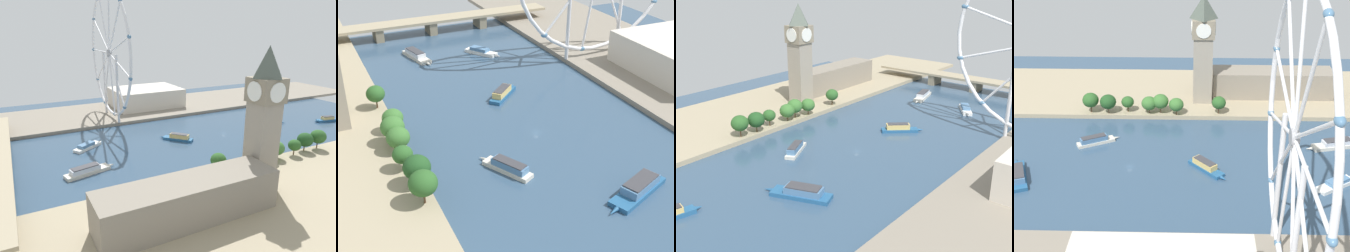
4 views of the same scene
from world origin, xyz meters
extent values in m
plane|color=#334C66|center=(0.00, 0.00, 0.00)|extent=(385.51, 385.51, 0.00)
cube|color=tan|center=(-107.76, 0.00, 1.50)|extent=(90.00, 520.00, 3.00)
cube|color=gray|center=(-90.20, 43.46, 27.18)|extent=(13.56, 13.56, 48.36)
cube|color=gray|center=(-90.20, 43.46, 57.88)|extent=(15.73, 15.73, 13.04)
pyramid|color=#4C564C|center=(-90.20, 43.46, 72.55)|extent=(14.24, 14.24, 16.30)
cylinder|color=white|center=(-90.20, 51.60, 57.88)|extent=(10.31, 0.50, 10.31)
cylinder|color=white|center=(-90.20, 35.32, 57.88)|extent=(10.31, 0.50, 10.31)
cylinder|color=white|center=(-82.06, 43.46, 57.88)|extent=(0.50, 10.31, 10.31)
cylinder|color=white|center=(-98.33, 43.46, 57.88)|extent=(0.50, 10.31, 10.31)
cube|color=gray|center=(-101.35, 95.93, 12.89)|extent=(22.00, 88.94, 19.78)
cylinder|color=#513823|center=(-67.26, -34.78, 5.40)|extent=(0.80, 0.80, 4.80)
ellipsoid|color=#285623|center=(-67.26, -34.78, 12.32)|extent=(11.30, 11.30, 10.17)
cylinder|color=#513823|center=(-66.26, -22.43, 5.03)|extent=(0.80, 0.80, 4.06)
ellipsoid|color=#1E471E|center=(-66.26, -22.43, 11.57)|extent=(11.29, 11.29, 10.16)
cylinder|color=#513823|center=(-68.76, -9.06, 5.01)|extent=(0.80, 0.80, 4.01)
ellipsoid|color=#285623|center=(-68.76, -9.06, 10.53)|extent=(8.79, 8.79, 7.92)
cylinder|color=#513823|center=(-67.06, 6.11, 4.57)|extent=(0.80, 0.80, 3.14)
ellipsoid|color=#386B2D|center=(-67.06, 6.11, 10.41)|extent=(10.67, 10.67, 9.60)
cylinder|color=#513823|center=(-67.55, 14.12, 5.16)|extent=(0.80, 0.80, 4.32)
ellipsoid|color=#386B2D|center=(-67.55, 14.12, 11.79)|extent=(11.17, 11.17, 10.06)
cylinder|color=#513823|center=(-65.08, 25.15, 4.70)|extent=(0.80, 0.80, 3.41)
ellipsoid|color=#386B2D|center=(-65.08, 25.15, 10.51)|extent=(10.26, 10.26, 9.23)
cylinder|color=#513823|center=(-67.25, 54.70, 5.20)|extent=(0.80, 0.80, 4.39)
ellipsoid|color=#285623|center=(-67.25, 54.70, 11.33)|extent=(9.84, 9.84, 8.86)
torus|color=silver|center=(83.55, 75.00, 65.82)|extent=(118.75, 2.53, 118.75)
cylinder|color=#99999E|center=(83.55, 75.00, 65.82)|extent=(6.97, 3.00, 6.97)
cylinder|color=silver|center=(112.60, 75.00, 65.82)|extent=(58.11, 1.52, 1.52)
cylinder|color=silver|center=(107.99, 75.00, 81.52)|extent=(49.71, 1.52, 32.69)
cylinder|color=silver|center=(95.62, 75.00, 92.25)|extent=(25.52, 1.52, 53.49)
cylinder|color=silver|center=(79.41, 75.00, 94.58)|extent=(9.77, 1.52, 57.73)
cylinder|color=silver|center=(64.52, 75.00, 87.77)|extent=(39.20, 1.52, 44.91)
cylinder|color=silver|center=(55.67, 75.00, 74.00)|extent=(56.18, 1.52, 17.83)
cylinder|color=silver|center=(55.67, 75.00, 57.63)|extent=(56.18, 1.52, 17.83)
cylinder|color=silver|center=(64.52, 75.00, 43.86)|extent=(39.20, 1.52, 44.91)
cylinder|color=silver|center=(79.41, 75.00, 37.06)|extent=(9.77, 1.52, 57.73)
cylinder|color=silver|center=(95.62, 75.00, 39.39)|extent=(25.52, 1.52, 53.49)
cylinder|color=silver|center=(107.99, 75.00, 50.11)|extent=(49.71, 1.52, 32.69)
ellipsoid|color=teal|center=(141.66, 75.00, 65.82)|extent=(4.80, 3.20, 3.20)
ellipsoid|color=teal|center=(132.43, 75.00, 97.23)|extent=(4.80, 3.20, 3.20)
ellipsoid|color=teal|center=(107.69, 75.00, 118.68)|extent=(4.80, 3.20, 3.20)
ellipsoid|color=teal|center=(27.79, 75.00, 82.19)|extent=(4.80, 3.20, 3.20)
ellipsoid|color=teal|center=(27.79, 75.00, 49.45)|extent=(4.80, 3.20, 3.20)
ellipsoid|color=teal|center=(45.49, 75.00, 21.90)|extent=(4.80, 3.20, 3.20)
ellipsoid|color=teal|center=(75.28, 75.00, 8.30)|extent=(4.80, 3.20, 3.20)
cylinder|color=silver|center=(103.89, 75.00, 34.41)|extent=(2.40, 2.40, 62.82)
cylinder|color=silver|center=(63.21, 75.00, 34.41)|extent=(2.40, 2.40, 62.82)
cube|color=white|center=(17.81, 115.66, 1.10)|extent=(18.77, 23.78, 2.20)
cone|color=white|center=(25.43, 103.98, 1.10)|extent=(4.21, 4.82, 2.20)
cube|color=teal|center=(17.15, 116.66, 3.33)|extent=(12.05, 14.28, 2.25)
cube|color=#235684|center=(13.59, -61.65, 1.07)|extent=(31.45, 19.06, 2.13)
cone|color=#235684|center=(-2.85, -67.90, 1.07)|extent=(5.85, 3.93, 2.13)
cube|color=teal|center=(15.01, -61.11, 3.83)|extent=(20.10, 13.61, 3.40)
cube|color=#38383D|center=(15.01, -61.11, 5.81)|extent=(18.23, 12.61, 0.57)
cube|color=#235684|center=(2.31, 44.84, 1.04)|extent=(22.42, 21.20, 2.08)
cone|color=#235684|center=(12.84, 54.41, 1.04)|extent=(4.66, 4.51, 2.08)
cube|color=#DBB766|center=(1.40, 44.01, 3.76)|extent=(15.14, 14.45, 3.37)
cube|color=#38383D|center=(1.40, 44.01, 5.62)|extent=(13.82, 13.22, 0.34)
cube|color=beige|center=(-26.16, 125.98, 1.13)|extent=(13.78, 30.19, 2.26)
cone|color=beige|center=(-22.31, 109.41, 1.13)|extent=(3.40, 5.65, 2.26)
cube|color=silver|center=(-26.49, 127.41, 3.66)|extent=(10.27, 19.76, 2.80)
cube|color=#38383D|center=(-26.49, 127.41, 5.34)|extent=(9.56, 17.86, 0.55)
cube|color=beige|center=(-27.49, -24.74, 0.97)|extent=(16.38, 24.00, 1.94)
cone|color=beige|center=(-33.88, -12.42, 0.97)|extent=(3.71, 4.71, 1.94)
cube|color=teal|center=(-26.94, -25.80, 3.44)|extent=(12.35, 17.45, 2.98)
cube|color=#38383D|center=(-26.94, -25.80, 5.18)|extent=(11.35, 15.82, 0.50)
camera|label=1|loc=(-211.26, 162.84, 89.26)|focal=33.58mm
camera|label=2|loc=(-99.41, -177.48, 116.18)|focal=50.00mm
camera|label=3|loc=(146.44, -190.41, 104.28)|focal=45.79mm
camera|label=4|loc=(248.17, 37.17, 154.59)|focal=53.27mm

